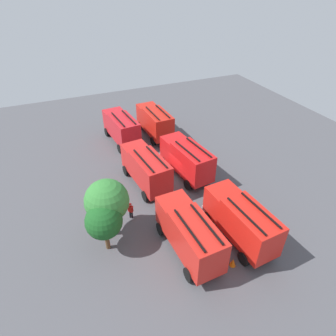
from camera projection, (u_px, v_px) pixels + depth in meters
name	position (u px, v px, depth m)	size (l,w,h in m)	color
ground_plane	(168.00, 179.00, 31.03)	(56.44, 56.44, 0.00)	#4C4C51
fire_truck_0	(241.00, 219.00, 23.02)	(7.34, 3.13, 3.88)	red
fire_truck_1	(186.00, 158.00, 30.44)	(7.44, 3.44, 3.88)	red
fire_truck_2	(155.00, 121.00, 37.76)	(7.27, 2.94, 3.88)	red
fire_truck_3	(189.00, 232.00, 21.89)	(7.30, 3.00, 3.88)	red
fire_truck_4	(146.00, 167.00, 29.00)	(7.42, 3.36, 3.88)	red
fire_truck_5	(121.00, 127.00, 36.30)	(7.39, 3.29, 3.88)	red
firefighter_0	(202.00, 155.00, 33.25)	(0.44, 0.48, 1.69)	black
firefighter_1	(156.00, 114.00, 42.49)	(0.46, 0.47, 1.73)	black
firefighter_2	(131.00, 210.00, 25.69)	(0.47, 0.46, 1.64)	black
firefighter_3	(140.00, 118.00, 41.39)	(0.46, 0.32, 1.61)	black
tree_0	(104.00, 221.00, 21.71)	(2.86, 2.86, 4.43)	brown
tree_1	(107.00, 201.00, 22.53)	(3.53, 3.53, 5.47)	brown
traffic_cone_0	(128.00, 160.00, 33.47)	(0.41, 0.41, 0.59)	#F2600C
traffic_cone_1	(233.00, 262.00, 21.82)	(0.49, 0.49, 0.70)	#F2600C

